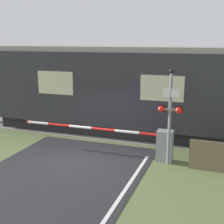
% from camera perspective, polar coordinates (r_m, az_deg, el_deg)
% --- Properties ---
extents(ground_plane, '(80.00, 80.00, 0.00)m').
position_cam_1_polar(ground_plane, '(12.42, -5.82, -8.43)').
color(ground_plane, '#5B6B3D').
extents(track_bed, '(36.00, 3.20, 0.13)m').
position_cam_1_polar(track_bed, '(15.88, 0.30, -3.43)').
color(track_bed, gray).
rests_on(track_bed, ground_plane).
extents(train, '(18.41, 2.98, 4.23)m').
position_cam_1_polar(train, '(14.75, 10.13, 3.62)').
color(train, black).
rests_on(train, ground_plane).
extents(crossing_barrier, '(6.43, 0.44, 1.21)m').
position_cam_1_polar(crossing_barrier, '(12.13, 7.00, -5.53)').
color(crossing_barrier, gray).
rests_on(crossing_barrier, ground_plane).
extents(signal_post, '(0.93, 0.26, 3.57)m').
position_cam_1_polar(signal_post, '(11.43, 10.55, 0.17)').
color(signal_post, gray).
rests_on(signal_post, ground_plane).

